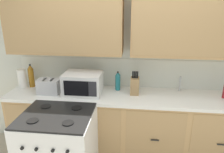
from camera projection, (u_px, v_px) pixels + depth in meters
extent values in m
cube|color=silver|center=(127.00, 63.00, 2.97)|extent=(4.27, 0.05, 2.52)
cube|color=silver|center=(127.00, 73.00, 2.99)|extent=(3.07, 0.01, 0.40)
cube|color=tan|center=(64.00, 16.00, 2.67)|extent=(1.48, 0.34, 0.95)
cube|color=#A58052|center=(59.00, 16.00, 2.51)|extent=(1.45, 0.01, 0.89)
cube|color=tan|center=(195.00, 16.00, 2.50)|extent=(1.48, 0.34, 0.95)
cube|color=#A58052|center=(199.00, 17.00, 2.33)|extent=(1.45, 0.01, 0.89)
cube|color=black|center=(124.00, 150.00, 3.08)|extent=(3.00, 0.48, 0.10)
cube|color=tan|center=(124.00, 124.00, 2.91)|extent=(3.07, 0.60, 0.79)
cube|color=#A88354|center=(34.00, 131.00, 2.75)|extent=(0.70, 0.01, 0.73)
cube|color=black|center=(33.00, 132.00, 2.74)|extent=(0.10, 0.01, 0.01)
cube|color=#A88354|center=(92.00, 135.00, 2.67)|extent=(0.70, 0.01, 0.73)
cube|color=black|center=(92.00, 136.00, 2.66)|extent=(0.10, 0.01, 0.01)
cube|color=#A88354|center=(155.00, 139.00, 2.59)|extent=(0.70, 0.01, 0.73)
cube|color=black|center=(155.00, 140.00, 2.57)|extent=(0.10, 0.01, 0.01)
cube|color=#A88354|center=(221.00, 144.00, 2.50)|extent=(0.70, 0.01, 0.73)
cube|color=black|center=(222.00, 145.00, 2.49)|extent=(0.10, 0.01, 0.01)
cube|color=white|center=(125.00, 96.00, 2.78)|extent=(3.10, 0.63, 0.04)
cube|color=#A8AAAF|center=(181.00, 97.00, 2.73)|extent=(0.56, 0.38, 0.02)
cube|color=white|center=(60.00, 152.00, 2.41)|extent=(0.76, 0.66, 0.92)
cube|color=black|center=(56.00, 115.00, 2.26)|extent=(0.74, 0.65, 0.02)
cylinder|color=black|center=(33.00, 121.00, 2.12)|extent=(0.12, 0.12, 0.01)
cylinder|color=black|center=(68.00, 123.00, 2.08)|extent=(0.12, 0.12, 0.01)
cylinder|color=black|center=(46.00, 106.00, 2.42)|extent=(0.12, 0.12, 0.01)
cylinder|color=black|center=(77.00, 108.00, 2.38)|extent=(0.12, 0.12, 0.01)
cylinder|color=black|center=(22.00, 148.00, 2.01)|extent=(0.03, 0.02, 0.03)
cylinder|color=black|center=(36.00, 149.00, 2.00)|extent=(0.03, 0.02, 0.03)
cylinder|color=black|center=(53.00, 151.00, 1.98)|extent=(0.03, 0.02, 0.03)
cylinder|color=black|center=(67.00, 152.00, 1.97)|extent=(0.03, 0.02, 0.03)
cube|color=white|center=(83.00, 83.00, 2.77)|extent=(0.48, 0.36, 0.28)
cube|color=black|center=(76.00, 88.00, 2.60)|extent=(0.31, 0.01, 0.19)
cube|color=#28282D|center=(93.00, 89.00, 2.58)|extent=(0.10, 0.01, 0.19)
cube|color=#B7B7BC|center=(49.00, 86.00, 2.79)|extent=(0.28, 0.18, 0.19)
cube|color=black|center=(45.00, 80.00, 2.77)|extent=(0.02, 0.13, 0.01)
cube|color=black|center=(52.00, 80.00, 2.76)|extent=(0.02, 0.13, 0.01)
cube|color=#9C794E|center=(135.00, 86.00, 2.76)|extent=(0.11, 0.14, 0.22)
cylinder|color=black|center=(133.00, 75.00, 2.70)|extent=(0.02, 0.02, 0.09)
cylinder|color=black|center=(134.00, 75.00, 2.70)|extent=(0.02, 0.02, 0.09)
cylinder|color=black|center=(136.00, 75.00, 2.70)|extent=(0.02, 0.02, 0.09)
cylinder|color=black|center=(138.00, 75.00, 2.70)|extent=(0.02, 0.02, 0.09)
cylinder|color=#B2B5BA|center=(180.00, 84.00, 2.86)|extent=(0.02, 0.02, 0.20)
cylinder|color=white|center=(22.00, 78.00, 2.98)|extent=(0.12, 0.12, 0.26)
cylinder|color=#1E707A|center=(118.00, 83.00, 2.90)|extent=(0.07, 0.07, 0.21)
cone|color=#1E707A|center=(118.00, 73.00, 2.86)|extent=(0.06, 0.06, 0.05)
cylinder|color=black|center=(118.00, 72.00, 2.85)|extent=(0.02, 0.02, 0.02)
cylinder|color=#9E6619|center=(31.00, 78.00, 3.01)|extent=(0.08, 0.08, 0.26)
cone|color=#9E6619|center=(30.00, 67.00, 2.96)|extent=(0.07, 0.07, 0.07)
cylinder|color=black|center=(30.00, 65.00, 2.95)|extent=(0.03, 0.03, 0.02)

